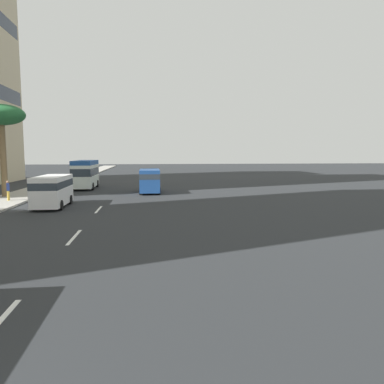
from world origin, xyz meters
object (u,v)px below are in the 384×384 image
Objects in this scene: van_fourth at (53,189)px; pedestrian_near_lamp at (8,190)px; van_second at (150,179)px; minibus_third at (85,173)px; palm_tree at (1,117)px.

pedestrian_near_lamp is at bearing -126.78° from van_fourth.
minibus_third is (5.12, 7.27, 0.38)m from van_second.
pedestrian_near_lamp is 7.01m from palm_tree.
palm_tree reaches higher than pedestrian_near_lamp.
van_fourth reaches higher than pedestrian_near_lamp.
van_second is 1.02× the size of van_fourth.
van_fourth is (-14.41, 0.02, -0.40)m from minibus_third.
van_second reaches higher than van_fourth.
van_second is 0.83× the size of minibus_third.
pedestrian_near_lamp is (-11.14, 4.40, -0.70)m from minibus_third.
palm_tree reaches higher than van_fourth.
minibus_third is at bearing 54.84° from van_second.
minibus_third reaches higher than pedestrian_near_lamp.
van_second is 13.13m from pedestrian_near_lamp.
van_second is at bearing -77.20° from palm_tree.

